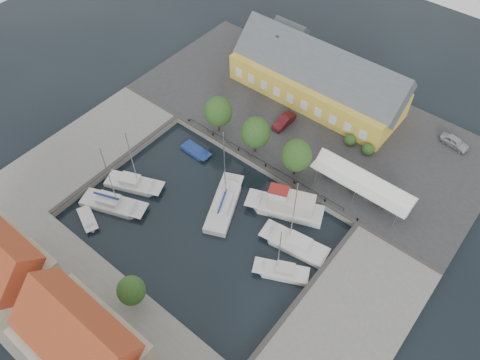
{
  "coord_description": "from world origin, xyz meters",
  "views": [
    {
      "loc": [
        26.07,
        -26.23,
        51.37
      ],
      "look_at": [
        0.0,
        6.0,
        1.5
      ],
      "focal_mm": 35.0,
      "sensor_mm": 36.0,
      "label": 1
    }
  ],
  "objects_px": {
    "trawler": "(288,207)",
    "west_boat_d": "(113,204)",
    "tent_canopy": "(363,182)",
    "center_sailboat": "(224,206)",
    "east_boat_a": "(296,245)",
    "car_red": "(284,121)",
    "west_boat_c": "(133,184)",
    "east_boat_b": "(282,272)",
    "warehouse": "(315,77)",
    "launch_nw": "(196,151)",
    "launch_sw": "(88,220)",
    "car_silver": "(455,142)"
  },
  "relations": [
    {
      "from": "car_silver",
      "to": "east_boat_a",
      "type": "relative_size",
      "value": 0.35
    },
    {
      "from": "car_red",
      "to": "trawler",
      "type": "height_order",
      "value": "trawler"
    },
    {
      "from": "center_sailboat",
      "to": "west_boat_c",
      "type": "bearing_deg",
      "value": -157.61
    },
    {
      "from": "trawler",
      "to": "launch_sw",
      "type": "xyz_separation_m",
      "value": [
        -19.81,
        -17.92,
        -0.93
      ]
    },
    {
      "from": "west_boat_c",
      "to": "launch_sw",
      "type": "height_order",
      "value": "west_boat_c"
    },
    {
      "from": "car_red",
      "to": "west_boat_c",
      "type": "height_order",
      "value": "west_boat_c"
    },
    {
      "from": "center_sailboat",
      "to": "east_boat_a",
      "type": "relative_size",
      "value": 1.09
    },
    {
      "from": "car_silver",
      "to": "east_boat_a",
      "type": "distance_m",
      "value": 30.01
    },
    {
      "from": "tent_canopy",
      "to": "center_sailboat",
      "type": "height_order",
      "value": "center_sailboat"
    },
    {
      "from": "launch_sw",
      "to": "launch_nw",
      "type": "relative_size",
      "value": 0.95
    },
    {
      "from": "tent_canopy",
      "to": "car_red",
      "type": "xyz_separation_m",
      "value": [
        -16.01,
        4.83,
        -1.94
      ]
    },
    {
      "from": "launch_nw",
      "to": "west_boat_c",
      "type": "bearing_deg",
      "value": -103.22
    },
    {
      "from": "warehouse",
      "to": "west_boat_d",
      "type": "xyz_separation_m",
      "value": [
        -8.85,
        -35.86,
        -4.16
      ]
    },
    {
      "from": "car_red",
      "to": "west_boat_c",
      "type": "xyz_separation_m",
      "value": [
        -9.87,
        -22.63,
        -1.48
      ]
    },
    {
      "from": "trawler",
      "to": "west_boat_c",
      "type": "height_order",
      "value": "west_boat_c"
    },
    {
      "from": "tent_canopy",
      "to": "east_boat_b",
      "type": "distance_m",
      "value": 16.26
    },
    {
      "from": "car_silver",
      "to": "west_boat_d",
      "type": "relative_size",
      "value": 0.35
    },
    {
      "from": "center_sailboat",
      "to": "west_boat_c",
      "type": "height_order",
      "value": "center_sailboat"
    },
    {
      "from": "car_red",
      "to": "launch_nw",
      "type": "bearing_deg",
      "value": -120.81
    },
    {
      "from": "west_boat_c",
      "to": "car_silver",
      "type": "bearing_deg",
      "value": 47.33
    },
    {
      "from": "warehouse",
      "to": "tent_canopy",
      "type": "xyz_separation_m",
      "value": [
        16.6,
        -13.86,
        -0.74
      ]
    },
    {
      "from": "launch_sw",
      "to": "launch_nw",
      "type": "distance_m",
      "value": 18.47
    },
    {
      "from": "warehouse",
      "to": "car_red",
      "type": "height_order",
      "value": "warehouse"
    },
    {
      "from": "west_boat_c",
      "to": "west_boat_d",
      "type": "relative_size",
      "value": 0.92
    },
    {
      "from": "trawler",
      "to": "east_boat_a",
      "type": "height_order",
      "value": "east_boat_a"
    },
    {
      "from": "tent_canopy",
      "to": "west_boat_d",
      "type": "bearing_deg",
      "value": -139.14
    },
    {
      "from": "warehouse",
      "to": "east_boat_b",
      "type": "bearing_deg",
      "value": -62.88
    },
    {
      "from": "west_boat_d",
      "to": "car_red",
      "type": "bearing_deg",
      "value": 70.64
    },
    {
      "from": "east_boat_a",
      "to": "west_boat_d",
      "type": "relative_size",
      "value": 1.02
    },
    {
      "from": "warehouse",
      "to": "car_red",
      "type": "relative_size",
      "value": 6.31
    },
    {
      "from": "center_sailboat",
      "to": "west_boat_c",
      "type": "relative_size",
      "value": 1.22
    },
    {
      "from": "car_red",
      "to": "trawler",
      "type": "bearing_deg",
      "value": -52.21
    },
    {
      "from": "east_boat_a",
      "to": "car_red",
      "type": "bearing_deg",
      "value": 129.76
    },
    {
      "from": "car_red",
      "to": "trawler",
      "type": "xyz_separation_m",
      "value": [
        9.64,
        -12.61,
        -0.73
      ]
    },
    {
      "from": "car_silver",
      "to": "east_boat_a",
      "type": "height_order",
      "value": "east_boat_a"
    },
    {
      "from": "tent_canopy",
      "to": "launch_nw",
      "type": "xyz_separation_m",
      "value": [
        -23.45,
        -7.44,
        -3.59
      ]
    },
    {
      "from": "car_silver",
      "to": "trawler",
      "type": "relative_size",
      "value": 0.4
    },
    {
      "from": "west_boat_d",
      "to": "launch_sw",
      "type": "distance_m",
      "value": 3.77
    },
    {
      "from": "center_sailboat",
      "to": "launch_nw",
      "type": "relative_size",
      "value": 2.73
    },
    {
      "from": "tent_canopy",
      "to": "west_boat_d",
      "type": "height_order",
      "value": "west_boat_d"
    },
    {
      "from": "east_boat_b",
      "to": "west_boat_d",
      "type": "bearing_deg",
      "value": -165.62
    },
    {
      "from": "launch_nw",
      "to": "car_silver",
      "type": "bearing_deg",
      "value": 39.53
    },
    {
      "from": "warehouse",
      "to": "launch_nw",
      "type": "relative_size",
      "value": 5.66
    },
    {
      "from": "trawler",
      "to": "east_boat_b",
      "type": "xyz_separation_m",
      "value": [
        4.99,
        -8.06,
        -0.76
      ]
    },
    {
      "from": "car_red",
      "to": "launch_nw",
      "type": "height_order",
      "value": "car_red"
    },
    {
      "from": "tent_canopy",
      "to": "east_boat_b",
      "type": "xyz_separation_m",
      "value": [
        -1.39,
        -15.84,
        -3.42
      ]
    },
    {
      "from": "trawler",
      "to": "west_boat_d",
      "type": "bearing_deg",
      "value": -143.27
    },
    {
      "from": "launch_nw",
      "to": "tent_canopy",
      "type": "bearing_deg",
      "value": 17.6
    },
    {
      "from": "west_boat_d",
      "to": "center_sailboat",
      "type": "bearing_deg",
      "value": 37.88
    },
    {
      "from": "warehouse",
      "to": "east_boat_b",
      "type": "height_order",
      "value": "warehouse"
    }
  ]
}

